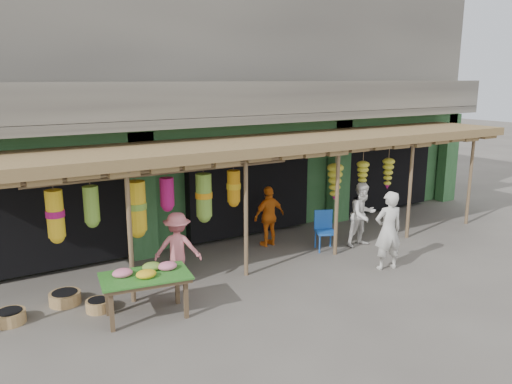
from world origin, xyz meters
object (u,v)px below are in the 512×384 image
blue_chair (325,228)px  person_right (363,214)px  person_vendor (269,216)px  person_front (388,231)px  flower_table (146,277)px  person_shopper (178,248)px

blue_chair → person_right: person_right is taller
person_vendor → person_right: bearing=143.6°
person_front → person_vendor: person_front is taller
person_right → person_front: bearing=-112.9°
flower_table → person_vendor: size_ratio=1.08×
blue_chair → person_right: (0.97, -0.31, 0.28)m
flower_table → person_right: person_right is taller
blue_chair → person_vendor: size_ratio=0.63×
person_vendor → person_shopper: bearing=14.9°
person_right → person_shopper: bearing=177.7°
flower_table → person_vendor: 4.50m
blue_chair → person_front: bearing=-56.7°
blue_chair → person_shopper: 3.95m
flower_table → person_right: (5.97, 0.86, 0.07)m
flower_table → person_front: bearing=2.3°
flower_table → person_vendor: person_vendor is taller
person_front → person_right: person_front is taller
blue_chair → person_shopper: (-3.94, -0.08, 0.21)m
person_front → person_shopper: bearing=-7.2°
blue_chair → person_shopper: size_ratio=0.64×
person_shopper → flower_table: bearing=75.8°
flower_table → person_shopper: person_shopper is taller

